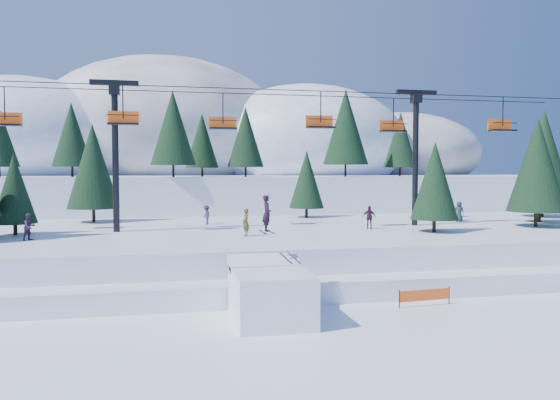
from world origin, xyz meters
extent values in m
plane|color=white|center=(0.00, 0.00, 0.00)|extent=(160.00, 160.00, 0.00)
cube|color=white|center=(0.00, 18.00, 1.25)|extent=(70.00, 22.00, 2.50)
cube|color=white|center=(0.00, 8.00, 0.55)|extent=(70.00, 6.00, 1.10)
cube|color=white|center=(0.00, 68.00, 3.00)|extent=(110.00, 60.00, 6.00)
ellipsoid|color=white|center=(-28.00, 72.00, 11.45)|extent=(36.00, 32.40, 19.80)
ellipsoid|color=#605B59|center=(-6.00, 78.00, 13.26)|extent=(44.00, 39.60, 26.40)
ellipsoid|color=white|center=(18.00, 70.00, 11.42)|extent=(34.00, 30.60, 19.72)
ellipsoid|color=#605B59|center=(38.00, 76.00, 10.12)|extent=(30.00, 27.00, 15.00)
cylinder|color=black|center=(-4.84, 39.45, 6.65)|extent=(0.26, 0.26, 1.31)
cone|color=#1A3921|center=(-4.84, 39.45, 11.33)|extent=(4.86, 4.86, 8.04)
cylinder|color=black|center=(3.32, 41.38, 6.56)|extent=(0.26, 0.26, 1.12)
cone|color=#1A3921|center=(3.32, 41.38, 10.57)|extent=(4.17, 4.17, 6.89)
cylinder|color=black|center=(15.14, 40.83, 6.72)|extent=(0.26, 0.26, 1.44)
cone|color=#1A3921|center=(15.14, 40.83, 11.86)|extent=(5.34, 5.34, 8.83)
cylinder|color=black|center=(-15.73, 42.98, 6.58)|extent=(0.26, 0.26, 1.15)
cone|color=#1A3921|center=(-15.73, 42.98, 10.69)|extent=(4.28, 4.28, 7.07)
cylinder|color=black|center=(23.09, 43.12, 6.56)|extent=(0.26, 0.26, 1.12)
cone|color=#1A3921|center=(23.09, 43.12, 10.55)|extent=(4.16, 4.16, 6.87)
cylinder|color=black|center=(-1.38, 44.87, 6.53)|extent=(0.26, 0.26, 1.05)
cone|color=#1A3921|center=(-1.38, 44.87, 10.29)|extent=(3.91, 3.91, 6.47)
cube|color=white|center=(-1.18, 2.67, 1.12)|extent=(3.32, 4.10, 2.24)
cube|color=white|center=(-1.18, 4.43, 2.29)|extent=(3.32, 1.43, 0.80)
imported|color=black|center=(-1.08, 4.27, 4.68)|extent=(0.44, 0.64, 1.70)
cube|color=black|center=(-1.28, 4.27, 3.81)|extent=(0.11, 1.65, 0.03)
cube|color=black|center=(-0.88, 4.27, 3.81)|extent=(0.11, 1.65, 0.03)
cylinder|color=black|center=(-9.00, 18.00, 7.50)|extent=(0.44, 0.44, 10.00)
cube|color=black|center=(-9.00, 18.00, 12.60)|extent=(3.20, 0.35, 0.35)
cube|color=black|center=(-9.00, 18.00, 12.15)|extent=(0.70, 0.70, 0.70)
cylinder|color=black|center=(13.00, 18.00, 7.50)|extent=(0.44, 0.44, 10.00)
cube|color=black|center=(13.00, 18.00, 12.60)|extent=(3.20, 0.35, 0.35)
cube|color=black|center=(13.00, 18.00, 12.15)|extent=(0.70, 0.70, 0.70)
cylinder|color=black|center=(2.00, 16.80, 12.30)|extent=(46.00, 0.06, 0.06)
cylinder|color=black|center=(2.00, 19.20, 12.30)|extent=(46.00, 0.06, 0.06)
cylinder|color=black|center=(-16.21, 19.20, 11.20)|extent=(0.08, 0.08, 2.20)
cube|color=black|center=(-16.21, 19.20, 9.75)|extent=(2.00, 0.75, 0.12)
cube|color=#FF5E18|center=(-16.21, 19.58, 10.20)|extent=(2.00, 0.10, 0.85)
cylinder|color=black|center=(-16.21, 18.85, 10.30)|extent=(2.00, 0.06, 0.06)
cylinder|color=black|center=(-8.37, 16.80, 11.20)|extent=(0.08, 0.08, 2.20)
cube|color=black|center=(-8.37, 16.80, 9.75)|extent=(2.00, 0.75, 0.12)
cube|color=#FF5E18|center=(-8.37, 17.18, 10.20)|extent=(2.00, 0.10, 0.85)
cylinder|color=black|center=(-8.37, 16.45, 10.30)|extent=(2.00, 0.06, 0.06)
cylinder|color=black|center=(-1.54, 19.20, 11.20)|extent=(0.08, 0.08, 2.20)
cube|color=black|center=(-1.54, 19.20, 9.75)|extent=(2.00, 0.75, 0.12)
cube|color=#FF5E18|center=(-1.54, 19.58, 10.20)|extent=(2.00, 0.10, 0.85)
cylinder|color=black|center=(-1.54, 18.85, 10.30)|extent=(2.00, 0.06, 0.06)
cylinder|color=black|center=(5.14, 16.80, 11.20)|extent=(0.08, 0.08, 2.20)
cube|color=black|center=(5.14, 16.80, 9.75)|extent=(2.00, 0.75, 0.12)
cube|color=#FF5E18|center=(5.14, 17.18, 10.20)|extent=(2.00, 0.10, 0.85)
cylinder|color=black|center=(5.14, 16.45, 10.30)|extent=(2.00, 0.06, 0.06)
cylinder|color=black|center=(11.70, 19.20, 11.20)|extent=(0.08, 0.08, 2.20)
cube|color=black|center=(11.70, 19.20, 9.75)|extent=(2.00, 0.75, 0.12)
cube|color=#FF5E18|center=(11.70, 19.58, 10.20)|extent=(2.00, 0.10, 0.85)
cylinder|color=black|center=(11.70, 18.85, 10.30)|extent=(2.00, 0.06, 0.06)
cylinder|color=black|center=(19.57, 16.80, 11.20)|extent=(0.08, 0.08, 2.20)
cube|color=black|center=(19.57, 16.80, 9.75)|extent=(2.00, 0.75, 0.12)
cube|color=#FF5E18|center=(19.57, 17.18, 10.20)|extent=(2.00, 0.10, 0.85)
cylinder|color=black|center=(19.57, 16.45, 10.30)|extent=(2.00, 0.06, 0.06)
cylinder|color=black|center=(21.37, 15.12, 3.07)|extent=(0.26, 0.26, 1.14)
cone|color=#1A3921|center=(21.37, 15.12, 7.12)|extent=(4.22, 4.22, 6.97)
cylinder|color=black|center=(24.23, 18.46, 2.93)|extent=(0.26, 0.26, 0.87)
cone|color=#1A3921|center=(24.23, 18.46, 6.03)|extent=(3.22, 3.22, 5.32)
cylinder|color=black|center=(27.88, 22.87, 3.18)|extent=(0.26, 0.26, 1.35)
cone|color=#1A3921|center=(27.88, 22.87, 8.01)|extent=(5.03, 5.03, 8.31)
cylinder|color=black|center=(17.35, 23.65, 2.89)|extent=(0.26, 0.26, 0.77)
cone|color=#1A3921|center=(17.35, 23.65, 5.65)|extent=(2.87, 2.87, 4.75)
cylinder|color=black|center=(-11.44, 25.87, 3.06)|extent=(0.26, 0.26, 1.12)
cone|color=#1A3921|center=(-11.44, 25.87, 7.07)|extent=(4.17, 4.17, 6.90)
cylinder|color=black|center=(6.70, 26.69, 2.92)|extent=(0.26, 0.26, 0.84)
cone|color=#1A3921|center=(6.70, 26.69, 5.92)|extent=(3.12, 3.12, 5.17)
cylinder|color=black|center=(-15.30, 17.50, 2.87)|extent=(0.26, 0.26, 0.74)
cone|color=#1A3921|center=(-15.30, 17.50, 5.53)|extent=(2.76, 2.76, 4.57)
cylinder|color=black|center=(12.25, 13.46, 2.93)|extent=(0.26, 0.26, 0.86)
cone|color=#1A3921|center=(12.25, 13.46, 6.01)|extent=(3.21, 3.21, 5.30)
imported|color=brown|center=(-0.69, 13.71, 3.38)|extent=(0.55, 0.72, 1.75)
imported|color=#3A1B31|center=(8.63, 16.28, 3.33)|extent=(1.05, 0.75, 1.66)
imported|color=#1E3435|center=(17.82, 19.86, 3.34)|extent=(0.92, 0.70, 1.67)
imported|color=#2A264C|center=(-2.59, 21.90, 3.25)|extent=(0.82, 1.09, 1.50)
imported|color=#452C48|center=(-13.71, 14.25, 3.31)|extent=(0.98, 1.00, 1.62)
cylinder|color=black|center=(5.34, 3.69, 0.45)|extent=(0.06, 0.06, 0.90)
cylinder|color=black|center=(8.13, 3.97, 0.45)|extent=(0.06, 0.06, 0.90)
cube|color=#FF5E18|center=(6.74, 3.83, 0.55)|extent=(2.79, 0.32, 0.55)
cylinder|color=black|center=(7.23, 5.10, 0.45)|extent=(0.06, 0.06, 0.90)
cylinder|color=black|center=(9.89, 5.99, 0.45)|extent=(0.06, 0.06, 0.90)
cube|color=#FF5E18|center=(8.56, 5.54, 0.55)|extent=(2.67, 0.92, 0.55)
camera|label=1|loc=(-5.69, -20.65, 6.64)|focal=35.00mm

